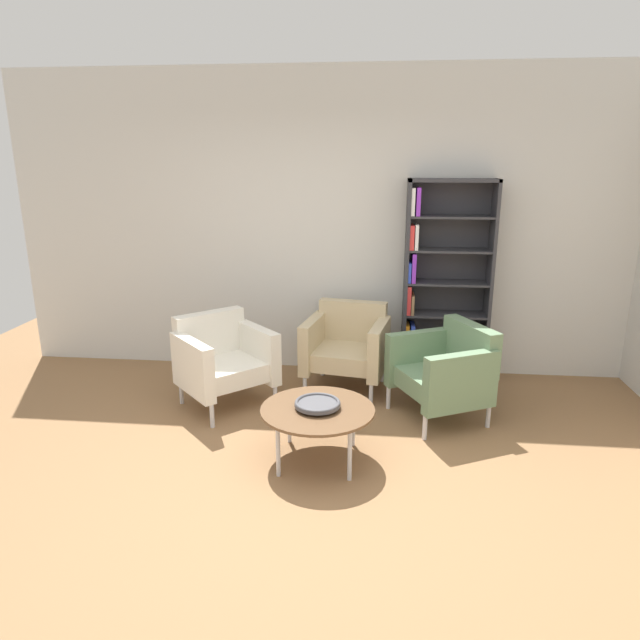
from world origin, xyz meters
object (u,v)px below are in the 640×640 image
(armchair_by_bookshelf, at_px, (223,359))
(bookshelf_tall, at_px, (440,284))
(coffee_table_low, at_px, (318,412))
(armchair_spare_guest, at_px, (347,345))
(armchair_near_window, at_px, (446,370))
(decorative_bowl, at_px, (318,404))

(armchair_by_bookshelf, bearing_deg, bookshelf_tall, -19.55)
(bookshelf_tall, bearing_deg, coffee_table_low, -119.63)
(bookshelf_tall, distance_m, armchair_spare_guest, 1.06)
(coffee_table_low, xyz_separation_m, armchair_spare_guest, (0.13, 1.36, 0.04))
(bookshelf_tall, bearing_deg, armchair_near_window, -91.05)
(armchair_by_bookshelf, bearing_deg, armchair_spare_guest, -18.89)
(armchair_spare_guest, bearing_deg, armchair_near_window, -23.11)
(coffee_table_low, distance_m, armchair_spare_guest, 1.36)
(coffee_table_low, distance_m, armchair_near_window, 1.26)
(armchair_near_window, bearing_deg, bookshelf_tall, 152.20)
(armchair_spare_guest, height_order, armchair_near_window, same)
(coffee_table_low, height_order, armchair_by_bookshelf, armchair_by_bookshelf)
(bookshelf_tall, relative_size, decorative_bowl, 5.94)
(coffee_table_low, height_order, decorative_bowl, decorative_bowl)
(coffee_table_low, bearing_deg, armchair_spare_guest, 84.67)
(bookshelf_tall, bearing_deg, armchair_by_bookshelf, -156.07)
(armchair_spare_guest, distance_m, armchair_near_window, 1.00)
(coffee_table_low, bearing_deg, armchair_near_window, 40.19)
(armchair_near_window, bearing_deg, decorative_bowl, -76.55)
(armchair_by_bookshelf, bearing_deg, armchair_near_window, -45.49)
(coffee_table_low, xyz_separation_m, decorative_bowl, (0.00, 0.00, 0.06))
(armchair_spare_guest, bearing_deg, armchair_by_bookshelf, -145.43)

